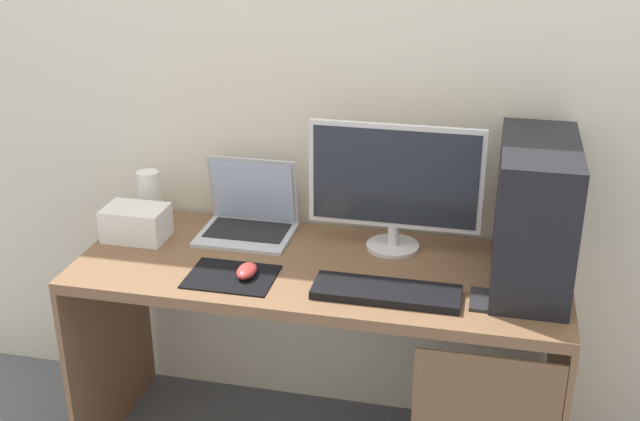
{
  "coord_description": "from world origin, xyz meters",
  "views": [
    {
      "loc": [
        0.48,
        -2.14,
        1.84
      ],
      "look_at": [
        0.0,
        0.0,
        0.91
      ],
      "focal_mm": 44.98,
      "sensor_mm": 36.0,
      "label": 1
    }
  ],
  "objects_px": {
    "laptop": "(249,218)",
    "cell_phone": "(482,300)",
    "pc_tower": "(534,214)",
    "mouse_left": "(247,271)",
    "monitor": "(395,184)",
    "projector": "(136,223)",
    "speaker": "(150,195)",
    "keyboard": "(386,292)"
  },
  "relations": [
    {
      "from": "laptop",
      "to": "cell_phone",
      "type": "height_order",
      "value": "laptop"
    },
    {
      "from": "pc_tower",
      "to": "cell_phone",
      "type": "relative_size",
      "value": 3.6
    },
    {
      "from": "pc_tower",
      "to": "mouse_left",
      "type": "height_order",
      "value": "pc_tower"
    },
    {
      "from": "monitor",
      "to": "projector",
      "type": "height_order",
      "value": "monitor"
    },
    {
      "from": "pc_tower",
      "to": "laptop",
      "type": "height_order",
      "value": "pc_tower"
    },
    {
      "from": "speaker",
      "to": "keyboard",
      "type": "height_order",
      "value": "speaker"
    },
    {
      "from": "pc_tower",
      "to": "cell_phone",
      "type": "xyz_separation_m",
      "value": [
        -0.12,
        -0.16,
        -0.21
      ]
    },
    {
      "from": "speaker",
      "to": "projector",
      "type": "height_order",
      "value": "speaker"
    },
    {
      "from": "monitor",
      "to": "speaker",
      "type": "height_order",
      "value": "monitor"
    },
    {
      "from": "pc_tower",
      "to": "monitor",
      "type": "xyz_separation_m",
      "value": [
        -0.42,
        0.12,
        0.01
      ]
    },
    {
      "from": "laptop",
      "to": "cell_phone",
      "type": "bearing_deg",
      "value": -21.39
    },
    {
      "from": "laptop",
      "to": "projector",
      "type": "distance_m",
      "value": 0.37
    },
    {
      "from": "speaker",
      "to": "cell_phone",
      "type": "height_order",
      "value": "speaker"
    },
    {
      "from": "laptop",
      "to": "cell_phone",
      "type": "xyz_separation_m",
      "value": [
        0.78,
        -0.31,
        -0.05
      ]
    },
    {
      "from": "speaker",
      "to": "cell_phone",
      "type": "xyz_separation_m",
      "value": [
        1.14,
        -0.34,
        -0.08
      ]
    },
    {
      "from": "keyboard",
      "to": "mouse_left",
      "type": "height_order",
      "value": "mouse_left"
    },
    {
      "from": "monitor",
      "to": "keyboard",
      "type": "height_order",
      "value": "monitor"
    },
    {
      "from": "laptop",
      "to": "projector",
      "type": "height_order",
      "value": "laptop"
    },
    {
      "from": "laptop",
      "to": "mouse_left",
      "type": "distance_m",
      "value": 0.33
    },
    {
      "from": "laptop",
      "to": "mouse_left",
      "type": "xyz_separation_m",
      "value": [
        0.09,
        -0.31,
        -0.03
      ]
    },
    {
      "from": "pc_tower",
      "to": "monitor",
      "type": "relative_size",
      "value": 0.87
    },
    {
      "from": "speaker",
      "to": "keyboard",
      "type": "xyz_separation_m",
      "value": [
        0.87,
        -0.37,
        -0.07
      ]
    },
    {
      "from": "speaker",
      "to": "projector",
      "type": "relative_size",
      "value": 0.86
    },
    {
      "from": "pc_tower",
      "to": "laptop",
      "type": "distance_m",
      "value": 0.93
    },
    {
      "from": "speaker",
      "to": "keyboard",
      "type": "distance_m",
      "value": 0.95
    },
    {
      "from": "laptop",
      "to": "mouse_left",
      "type": "bearing_deg",
      "value": -73.81
    },
    {
      "from": "laptop",
      "to": "speaker",
      "type": "xyz_separation_m",
      "value": [
        -0.36,
        0.03,
        0.04
      ]
    },
    {
      "from": "projector",
      "to": "cell_phone",
      "type": "relative_size",
      "value": 1.54
    },
    {
      "from": "pc_tower",
      "to": "mouse_left",
      "type": "xyz_separation_m",
      "value": [
        -0.81,
        -0.17,
        -0.19
      ]
    },
    {
      "from": "cell_phone",
      "to": "projector",
      "type": "bearing_deg",
      "value": 170.95
    },
    {
      "from": "projector",
      "to": "mouse_left",
      "type": "bearing_deg",
      "value": -23.21
    },
    {
      "from": "keyboard",
      "to": "mouse_left",
      "type": "bearing_deg",
      "value": 177.27
    },
    {
      "from": "monitor",
      "to": "cell_phone",
      "type": "height_order",
      "value": "monitor"
    },
    {
      "from": "projector",
      "to": "pc_tower",
      "type": "bearing_deg",
      "value": -0.9
    },
    {
      "from": "mouse_left",
      "to": "monitor",
      "type": "bearing_deg",
      "value": 36.16
    },
    {
      "from": "speaker",
      "to": "keyboard",
      "type": "bearing_deg",
      "value": -22.72
    },
    {
      "from": "laptop",
      "to": "speaker",
      "type": "bearing_deg",
      "value": 174.68
    },
    {
      "from": "laptop",
      "to": "keyboard",
      "type": "xyz_separation_m",
      "value": [
        0.51,
        -0.33,
        -0.04
      ]
    },
    {
      "from": "speaker",
      "to": "projector",
      "type": "bearing_deg",
      "value": -82.87
    },
    {
      "from": "projector",
      "to": "mouse_left",
      "type": "height_order",
      "value": "projector"
    },
    {
      "from": "mouse_left",
      "to": "projector",
      "type": "bearing_deg",
      "value": 156.79
    },
    {
      "from": "laptop",
      "to": "projector",
      "type": "bearing_deg",
      "value": -159.88
    }
  ]
}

